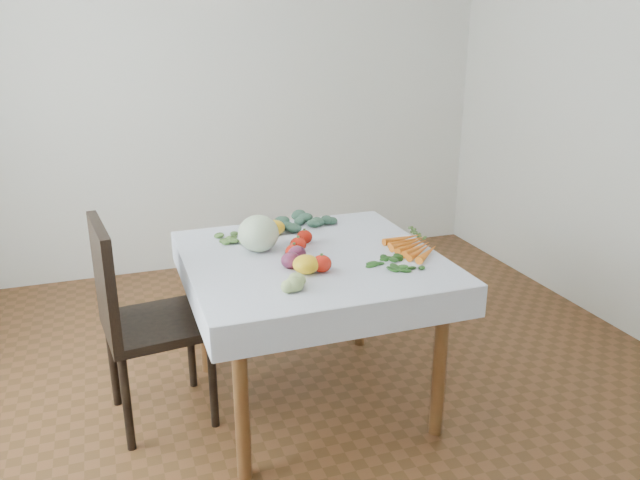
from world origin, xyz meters
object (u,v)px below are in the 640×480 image
at_px(heirloom_back, 274,228).
at_px(carrot_bunch, 414,246).
at_px(chair, 135,311).
at_px(table, 311,276).
at_px(cabbage, 258,233).

distance_m(heirloom_back, carrot_bunch, 0.70).
bearing_deg(chair, carrot_bunch, -7.86).
height_order(chair, heirloom_back, chair).
bearing_deg(carrot_bunch, chair, 172.14).
height_order(table, heirloom_back, heirloom_back).
bearing_deg(heirloom_back, cabbage, -123.04).
bearing_deg(chair, cabbage, 4.44).
xyz_separation_m(cabbage, carrot_bunch, (0.69, -0.22, -0.07)).
height_order(cabbage, heirloom_back, cabbage).
distance_m(table, chair, 0.80).
bearing_deg(table, cabbage, 146.17).
relative_size(cabbage, carrot_bunch, 0.54).
height_order(chair, carrot_bunch, chair).
xyz_separation_m(heirloom_back, carrot_bunch, (0.56, -0.42, -0.02)).
bearing_deg(carrot_bunch, table, 170.56).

